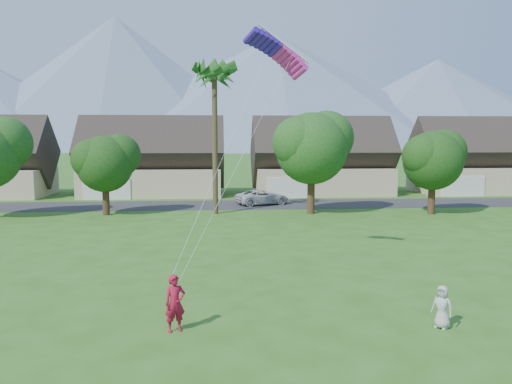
{
  "coord_description": "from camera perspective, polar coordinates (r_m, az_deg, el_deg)",
  "views": [
    {
      "loc": [
        -1.75,
        -13.07,
        6.29
      ],
      "look_at": [
        0.0,
        10.0,
        3.8
      ],
      "focal_mm": 35.0,
      "sensor_mm": 36.0,
      "label": 1
    }
  ],
  "objects": [
    {
      "name": "ground",
      "position": [
        14.61,
        3.15,
        -19.37
      ],
      "size": [
        500.0,
        500.0,
        0.0
      ],
      "primitive_type": "plane",
      "color": "#2D6019",
      "rests_on": "ground"
    },
    {
      "name": "street",
      "position": [
        47.52,
        -2.2,
        -1.46
      ],
      "size": [
        90.0,
        7.0,
        0.01
      ],
      "primitive_type": "cube",
      "color": "#2D2D30",
      "rests_on": "ground"
    },
    {
      "name": "kite_flyer",
      "position": [
        16.84,
        -9.24,
        -12.45
      ],
      "size": [
        0.8,
        0.67,
        1.89
      ],
      "primitive_type": "imported",
      "rotation": [
        0.0,
        0.0,
        0.37
      ],
      "color": "#A6132E",
      "rests_on": "ground"
    },
    {
      "name": "watcher",
      "position": [
        18.07,
        20.5,
        -12.2
      ],
      "size": [
        0.81,
        0.83,
        1.45
      ],
      "primitive_type": "imported",
      "rotation": [
        0.0,
        0.0,
        -0.85
      ],
      "color": "#B6B6B1",
      "rests_on": "ground"
    },
    {
      "name": "parked_car",
      "position": [
        47.58,
        0.73,
        -0.59
      ],
      "size": [
        5.64,
        4.05,
        1.43
      ],
      "primitive_type": "imported",
      "rotation": [
        0.0,
        0.0,
        1.94
      ],
      "color": "silver",
      "rests_on": "ground"
    },
    {
      "name": "mountain_ridge",
      "position": [
        274.29,
        -1.83,
        10.9
      ],
      "size": [
        540.0,
        240.0,
        70.0
      ],
      "color": "slate",
      "rests_on": "ground"
    },
    {
      "name": "houses_row",
      "position": [
        56.18,
        -2.05,
        3.23
      ],
      "size": [
        72.75,
        8.19,
        8.86
      ],
      "color": "beige",
      "rests_on": "ground"
    },
    {
      "name": "tree_row",
      "position": [
        41.02,
        -3.5,
        4.17
      ],
      "size": [
        62.27,
        6.67,
        8.45
      ],
      "color": "#47301C",
      "rests_on": "ground"
    },
    {
      "name": "fan_palm",
      "position": [
        41.93,
        -4.78,
        13.67
      ],
      "size": [
        3.0,
        3.0,
        13.8
      ],
      "color": "#4C3D26",
      "rests_on": "ground"
    },
    {
      "name": "parafoil_kite",
      "position": [
        24.0,
        2.48,
        15.86
      ],
      "size": [
        3.28,
        1.34,
        0.5
      ],
      "rotation": [
        0.0,
        0.0,
        0.24
      ],
      "color": "#3A17B0",
      "rests_on": "ground"
    }
  ]
}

